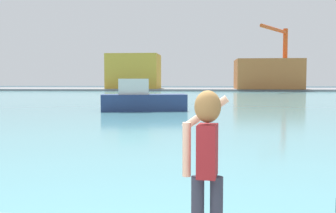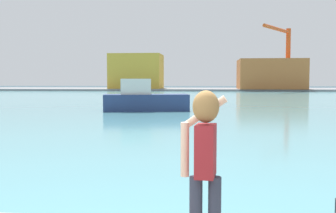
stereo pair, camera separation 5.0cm
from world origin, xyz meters
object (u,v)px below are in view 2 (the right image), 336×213
boat_moored (144,99)px  warehouse_left (137,71)px  port_crane (285,49)px  warehouse_right (271,74)px  person_photographer (205,154)px

boat_moored → warehouse_left: bearing=89.4°
port_crane → boat_moored: bearing=-110.6°
port_crane → warehouse_right: bearing=125.1°
warehouse_left → person_photographer: bearing=-79.6°
person_photographer → boat_moored: size_ratio=0.26×
warehouse_left → warehouse_right: warehouse_left is taller
warehouse_right → port_crane: 6.57m
person_photographer → warehouse_left: bearing=17.3°
boat_moored → warehouse_left: warehouse_left is taller
person_photographer → warehouse_right: 87.27m
boat_moored → warehouse_left: 63.71m
person_photographer → port_crane: (16.59, 82.78, 7.34)m
warehouse_right → boat_moored: bearing=-107.6°
port_crane → person_photographer: bearing=-101.3°
warehouse_right → person_photographer: bearing=-99.4°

